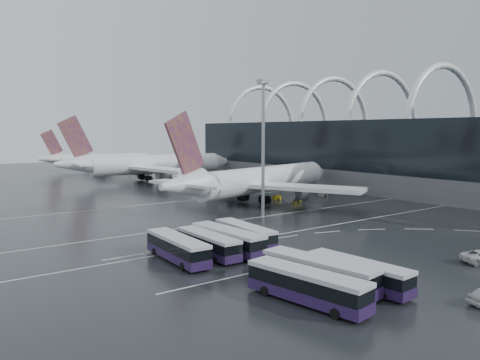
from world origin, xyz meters
TOP-DOWN VIEW (x-y plane):
  - ground at (0.00, 0.00)m, footprint 420.00×420.00m
  - terminal at (61.56, 19.84)m, footprint 42.00×160.00m
  - lane_marking_near at (0.00, -2.00)m, footprint 120.00×0.25m
  - lane_marking_mid at (0.00, 12.00)m, footprint 120.00×0.25m
  - lane_marking_far at (0.00, 40.00)m, footprint 120.00×0.25m
  - bus_bay_line_south at (-24.00, -16.00)m, footprint 28.00×0.25m
  - bus_bay_line_north at (-24.00, 0.00)m, footprint 28.00×0.25m
  - airliner_main at (9.43, 26.93)m, footprint 61.12×52.84m
  - airliner_gate_b at (9.97, 87.33)m, footprint 63.12×56.68m
  - airliner_gate_c at (11.18, 139.12)m, footprint 49.51×44.94m
  - bus_row_near_a at (-29.99, -6.14)m, footprint 3.58×13.32m
  - bus_row_near_b at (-25.31, -6.25)m, footprint 3.12×12.55m
  - bus_row_near_c at (-22.12, -6.37)m, footprint 3.75×13.70m
  - bus_row_near_d at (-17.85, -4.78)m, footprint 3.76×12.97m
  - bus_row_far_a at (-26.97, -27.11)m, footprint 5.02×13.71m
  - bus_row_far_b at (-22.96, -24.87)m, footprint 5.05×13.92m
  - bus_row_far_c at (-19.28, -27.14)m, footprint 3.68×12.58m
  - floodlight_mast at (-0.28, 12.61)m, footprint 2.07×2.07m
  - gse_cart_belly_a at (18.47, 22.75)m, footprint 2.18×1.29m
  - gse_cart_belly_d at (30.96, 25.78)m, footprint 2.29×1.36m
  - gse_cart_belly_e at (16.75, 27.98)m, footprint 1.95×1.15m

SIDE VIEW (x-z plane):
  - ground at x=0.00m, z-range 0.00..0.00m
  - lane_marking_near at x=0.00m, z-range 0.00..0.01m
  - lane_marking_mid at x=0.00m, z-range 0.00..0.01m
  - lane_marking_far at x=0.00m, z-range 0.00..0.01m
  - bus_bay_line_south at x=-24.00m, z-range 0.00..0.01m
  - bus_bay_line_north at x=-24.00m, z-range 0.00..0.01m
  - gse_cart_belly_e at x=16.75m, z-range 0.00..1.06m
  - gse_cart_belly_a at x=18.47m, z-range 0.00..1.19m
  - gse_cart_belly_d at x=30.96m, z-range 0.00..1.25m
  - bus_row_far_c at x=-19.28m, z-range 0.15..3.21m
  - bus_row_near_b at x=-25.31m, z-range 0.15..3.24m
  - bus_row_near_d at x=-17.85m, z-range 0.16..3.31m
  - bus_row_near_a at x=-29.99m, z-range 0.16..3.41m
  - bus_row_far_a at x=-26.97m, z-range 0.16..3.46m
  - bus_row_near_c at x=-22.12m, z-range 0.17..3.51m
  - bus_row_far_b at x=-22.96m, z-range 0.17..3.52m
  - airliner_gate_c at x=11.18m, z-range -4.43..13.29m
  - airliner_main at x=9.43m, z-range -5.22..15.71m
  - airliner_gate_b at x=9.97m, z-range -5.47..16.45m
  - terminal at x=61.56m, z-range -6.58..28.32m
  - floodlight_mast at x=-0.28m, z-range 3.48..30.49m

